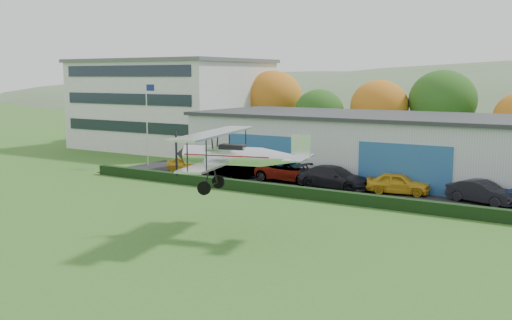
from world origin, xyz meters
The scene contains 14 objects.
ground centered at (0.00, 0.00, 0.00)m, with size 300.00×300.00×0.00m, color #2F6720.
apron centered at (3.00, 21.00, 0.03)m, with size 48.00×9.00×0.05m, color black.
hedge centered at (3.00, 16.20, 0.40)m, with size 46.00×0.60×0.80m, color black.
hangar centered at (5.00, 27.98, 2.66)m, with size 40.60×12.60×5.30m.
office_block centered at (-28.00, 35.00, 5.21)m, with size 20.60×15.60×10.40m.
flagpole centered at (-19.88, 22.00, 4.78)m, with size 1.05×0.10×8.00m.
tree_belt centered at (0.85, 40.62, 5.61)m, with size 75.70×13.22×10.12m.
car_0 centered at (-14.06, 20.48, 0.75)m, with size 1.66×4.11×1.40m, color gold.
car_1 centered at (-9.82, 21.11, 0.87)m, with size 1.74×4.99×1.64m, color gray.
car_2 centered at (-4.12, 21.44, 0.85)m, with size 2.65×5.74×1.60m, color gray.
car_3 centered at (0.10, 20.69, 0.89)m, with size 2.35×5.78×1.68m, color black.
car_4 centered at (4.91, 21.17, 0.82)m, with size 1.81×4.50×1.53m, color gold.
car_5 centered at (10.77, 20.98, 0.81)m, with size 1.62×4.64×1.53m, color black.
biplane centered at (1.42, 5.51, 4.39)m, with size 7.61×8.64×3.22m.
Camera 1 is at (19.61, -20.75, 8.48)m, focal length 42.82 mm.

